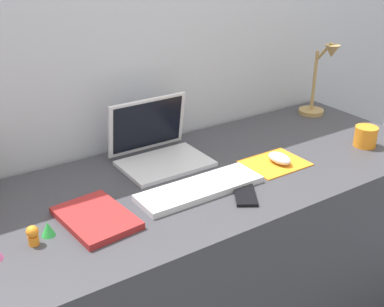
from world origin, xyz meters
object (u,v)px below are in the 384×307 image
(desk_lamp, at_px, (320,82))
(laptop, at_px, (157,146))
(toy_figurine_green, at_px, (48,229))
(cell_phone, at_px, (245,195))
(notebook_pad, at_px, (96,218))
(mouse, at_px, (279,158))
(coffee_mug, at_px, (366,136))
(keyboard, at_px, (200,188))
(toy_figurine_orange, at_px, (33,235))

(desk_lamp, bearing_deg, laptop, -179.45)
(desk_lamp, xyz_separation_m, toy_figurine_green, (-1.29, -0.26, -0.13))
(cell_phone, relative_size, notebook_pad, 0.53)
(desk_lamp, height_order, notebook_pad, desk_lamp)
(mouse, distance_m, coffee_mug, 0.38)
(mouse, xyz_separation_m, cell_phone, (-0.25, -0.11, -0.02))
(mouse, distance_m, cell_phone, 0.27)
(keyboard, distance_m, coffee_mug, 0.72)
(desk_lamp, bearing_deg, toy_figurine_green, -168.76)
(cell_phone, height_order, notebook_pad, notebook_pad)
(laptop, relative_size, mouse, 3.12)
(keyboard, xyz_separation_m, coffee_mug, (0.72, -0.05, 0.03))
(keyboard, height_order, coffee_mug, coffee_mug)
(notebook_pad, bearing_deg, mouse, -6.27)
(laptop, height_order, cell_phone, laptop)
(keyboard, bearing_deg, toy_figurine_green, 177.05)
(notebook_pad, xyz_separation_m, toy_figurine_orange, (-0.18, -0.02, 0.02))
(keyboard, height_order, mouse, mouse)
(coffee_mug, height_order, toy_figurine_green, coffee_mug)
(toy_figurine_green, bearing_deg, cell_phone, -12.69)
(coffee_mug, bearing_deg, cell_phone, -175.31)
(coffee_mug, bearing_deg, toy_figurine_orange, 177.30)
(cell_phone, distance_m, notebook_pad, 0.45)
(cell_phone, xyz_separation_m, desk_lamp, (0.72, 0.38, 0.15))
(mouse, distance_m, desk_lamp, 0.56)
(laptop, bearing_deg, toy_figurine_orange, -152.96)
(coffee_mug, bearing_deg, laptop, 155.43)
(cell_phone, distance_m, desk_lamp, 0.83)
(toy_figurine_green, xyz_separation_m, toy_figurine_orange, (-0.05, -0.02, 0.01))
(mouse, relative_size, cell_phone, 0.75)
(mouse, xyz_separation_m, toy_figurine_orange, (-0.86, -0.00, 0.01))
(laptop, relative_size, notebook_pad, 1.25)
(keyboard, height_order, desk_lamp, desk_lamp)
(cell_phone, bearing_deg, desk_lamp, 60.64)
(laptop, relative_size, coffee_mug, 3.57)
(notebook_pad, relative_size, toy_figurine_orange, 4.31)
(desk_lamp, height_order, toy_figurine_green, desk_lamp)
(desk_lamp, bearing_deg, toy_figurine_orange, -168.33)
(desk_lamp, xyz_separation_m, coffee_mug, (-0.10, -0.33, -0.11))
(cell_phone, relative_size, desk_lamp, 0.39)
(toy_figurine_green, bearing_deg, notebook_pad, -1.86)
(mouse, distance_m, notebook_pad, 0.68)
(desk_lamp, height_order, coffee_mug, desk_lamp)
(cell_phone, distance_m, toy_figurine_orange, 0.63)
(laptop, xyz_separation_m, coffee_mug, (0.71, -0.33, -0.02))
(laptop, distance_m, cell_phone, 0.39)
(cell_phone, distance_m, toy_figurine_green, 0.59)
(keyboard, relative_size, toy_figurine_green, 9.85)
(mouse, relative_size, toy_figurine_orange, 1.72)
(mouse, height_order, desk_lamp, desk_lamp)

